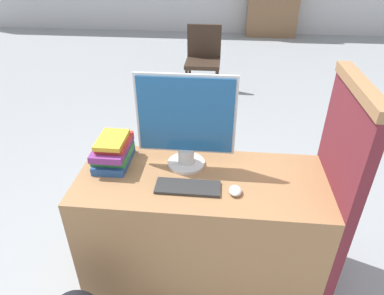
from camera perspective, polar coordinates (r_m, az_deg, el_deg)
desk at (r=2.04m, az=1.41°, el=-13.32°), size 1.32×0.57×0.73m
carrel_divider at (r=1.95m, az=22.19°, el=-7.65°), size 0.07×0.59×1.28m
monitor at (r=1.77m, az=-1.03°, el=4.18°), size 0.52×0.20×0.52m
keyboard at (r=1.73m, az=-0.70°, el=-6.65°), size 0.33×0.12×0.02m
mouse at (r=1.71m, az=7.22°, el=-7.14°), size 0.06×0.08×0.03m
book_stack at (r=1.92m, az=-13.00°, el=-0.58°), size 0.19×0.28×0.17m
far_chair at (r=4.59m, az=1.90°, el=14.95°), size 0.44×0.44×0.85m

